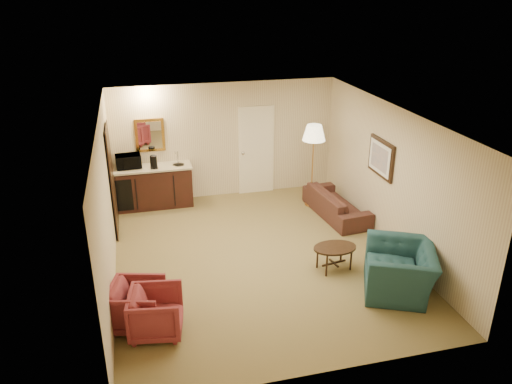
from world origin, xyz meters
TOP-DOWN VIEW (x-y plane):
  - ground at (0.00, 0.00)m, footprint 6.00×6.00m
  - room_walls at (-0.10, 0.77)m, footprint 5.02×6.01m
  - wetbar_cabinet at (-1.65, 2.72)m, footprint 1.64×0.58m
  - sofa at (2.03, 1.30)m, footprint 0.72×1.89m
  - teal_armchair at (1.90, -1.57)m, footprint 1.19×1.40m
  - rose_chair_near at (-2.15, -1.46)m, footprint 0.85×0.88m
  - rose_chair_far at (-1.90, -1.68)m, footprint 0.77×0.81m
  - coffee_table at (1.16, -0.70)m, footprint 0.83×0.63m
  - floor_lamp at (1.70, 1.94)m, footprint 0.56×0.56m
  - waste_bin at (-0.97, 2.65)m, footprint 0.26×0.26m
  - microwave at (-2.15, 2.78)m, footprint 0.54×0.33m
  - coffee_maker at (-1.63, 2.62)m, footprint 0.17×0.17m

SIDE VIEW (x-z plane):
  - ground at x=0.00m, z-range 0.00..0.00m
  - waste_bin at x=-0.97m, z-range 0.00..0.27m
  - coffee_table at x=1.16m, z-range 0.00..0.43m
  - sofa at x=2.03m, z-range 0.00..0.72m
  - rose_chair_far at x=-1.90m, z-range 0.00..0.73m
  - rose_chair_near at x=-2.15m, z-range 0.00..0.75m
  - wetbar_cabinet at x=-1.65m, z-range 0.00..0.92m
  - teal_armchair at x=1.90m, z-range 0.00..1.04m
  - floor_lamp at x=1.70m, z-range 0.00..1.84m
  - coffee_maker at x=-1.63m, z-range 0.92..1.20m
  - microwave at x=-2.15m, z-range 0.92..1.27m
  - room_walls at x=-0.10m, z-range 0.41..3.02m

